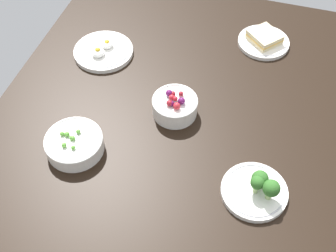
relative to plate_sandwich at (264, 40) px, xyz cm
name	(u,v)px	position (x,y,z in cm)	size (l,w,h in cm)	color
dining_table	(168,134)	(45.78, -20.57, -3.53)	(142.59, 106.73, 4.00)	black
plate_sandwich	(264,40)	(0.00, 0.00, 0.00)	(17.52, 17.52, 4.54)	white
bowl_berries	(174,106)	(38.74, -20.74, 1.63)	(13.52, 13.52, 7.45)	white
bowl_peas	(74,144)	(59.62, -43.45, 1.03)	(16.21, 16.21, 5.86)	white
plate_broccoli	(257,189)	(59.31, 7.27, 0.85)	(17.37, 17.37, 8.33)	white
plate_eggs	(103,51)	(20.37, -50.87, -0.39)	(19.90, 19.90, 4.72)	white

